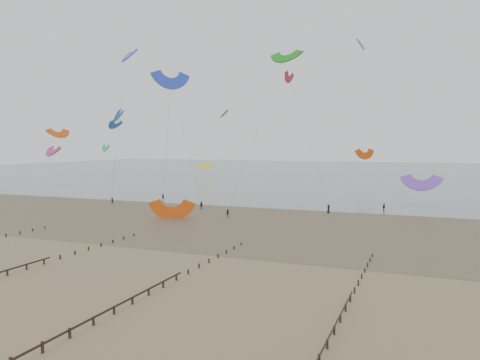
% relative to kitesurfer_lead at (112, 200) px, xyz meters
% --- Properties ---
extents(ground, '(500.00, 500.00, 0.00)m').
position_rel_kitesurfer_lead_xyz_m(ground, '(42.45, -44.18, -0.79)').
color(ground, brown).
rests_on(ground, ground).
extents(sea_and_shore, '(500.00, 665.00, 0.03)m').
position_rel_kitesurfer_lead_xyz_m(sea_and_shore, '(38.37, -9.78, -0.79)').
color(sea_and_shore, '#475654').
rests_on(sea_and_shore, ground).
extents(groynes, '(72.16, 50.16, 1.00)m').
position_rel_kitesurfer_lead_xyz_m(groynes, '(46.45, -63.23, -0.32)').
color(groynes, black).
rests_on(groynes, ground).
extents(kitesurfer_lead, '(0.60, 0.42, 1.59)m').
position_rel_kitesurfer_lead_xyz_m(kitesurfer_lead, '(0.00, 0.00, 0.00)').
color(kitesurfer_lead, black).
rests_on(kitesurfer_lead, ground).
extents(kitesurfers, '(111.63, 21.33, 1.77)m').
position_rel_kitesurfer_lead_xyz_m(kitesurfers, '(66.90, 4.98, 0.05)').
color(kitesurfers, black).
rests_on(kitesurfers, ground).
extents(grounded_kite, '(9.09, 7.97, 4.22)m').
position_rel_kitesurfer_lead_xyz_m(grounded_kite, '(24.99, -14.58, -0.79)').
color(grounded_kite, '#E24F0E').
rests_on(grounded_kite, ground).
extents(kites_airborne, '(236.38, 117.90, 42.53)m').
position_rel_kitesurfer_lead_xyz_m(kites_airborne, '(24.64, 43.83, 19.96)').
color(kites_airborne, '#137E12').
rests_on(kites_airborne, ground).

